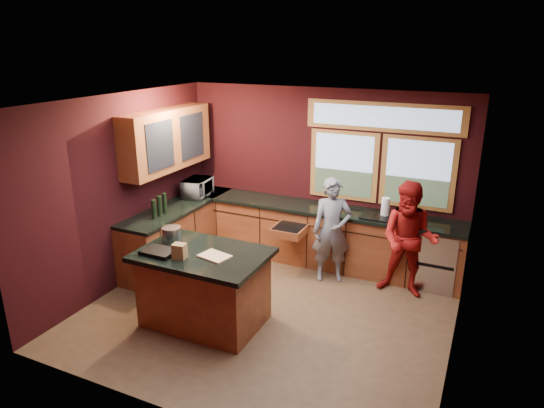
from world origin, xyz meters
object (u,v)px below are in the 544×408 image
Objects in this scene: stock_pot at (172,234)px; island at (204,287)px; person_grey at (332,230)px; person_red at (409,240)px; cutting_board at (215,256)px.

island is at bearing -15.26° from stock_pot.
person_grey is 0.95× the size of person_red.
person_red is 2.66m from cutting_board.
person_red reaches higher than cutting_board.
person_grey is at bearing 64.78° from cutting_board.
island is at bearing -145.49° from person_grey.
person_grey is (1.05, 1.76, 0.29)m from island.
stock_pot is at bearing 165.07° from cutting_board.
island is 0.80m from stock_pot.
person_grey reaches higher than island.
person_grey is 6.42× the size of stock_pot.
stock_pot is at bearing 164.74° from island.
stock_pot is (-0.55, 0.15, 0.56)m from island.
island is 6.46× the size of stock_pot.
stock_pot is (-1.60, -1.61, 0.26)m from person_grey.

